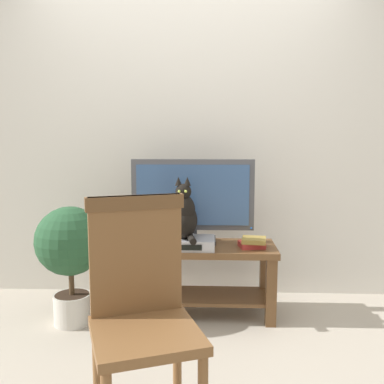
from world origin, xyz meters
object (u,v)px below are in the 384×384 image
at_px(tv_stand, 192,267).
at_px(potted_plant, 70,249).
at_px(tv, 193,198).
at_px(book_stack, 253,242).
at_px(media_box, 183,243).
at_px(wooden_chair, 141,303).
at_px(cat, 183,216).

relative_size(tv_stand, potted_plant, 1.45).
distance_m(tv_stand, tv, 0.49).
bearing_deg(book_stack, media_box, -176.03).
bearing_deg(book_stack, tv_stand, 173.02).
bearing_deg(wooden_chair, book_stack, 64.55).
xyz_separation_m(tv, media_box, (-0.06, -0.17, -0.29)).
xyz_separation_m(tv_stand, tv, (0.00, 0.08, 0.48)).
distance_m(media_box, wooden_chair, 1.19).
bearing_deg(wooden_chair, cat, 84.91).
relative_size(tv_stand, tv, 1.34).
relative_size(tv, media_box, 2.09).
distance_m(tv, potted_plant, 0.91).
height_order(media_box, book_stack, media_box).
height_order(tv_stand, potted_plant, potted_plant).
height_order(tv, cat, tv).
distance_m(tv_stand, cat, 0.40).
bearing_deg(media_box, tv, 71.15).
bearing_deg(cat, tv, 72.94).
height_order(cat, potted_plant, cat).
height_order(tv_stand, book_stack, book_stack).
xyz_separation_m(media_box, potted_plant, (-0.76, -0.10, -0.03)).
distance_m(tv_stand, media_box, 0.22).
bearing_deg(media_box, potted_plant, -172.44).
relative_size(tv, potted_plant, 1.08).
relative_size(tv_stand, cat, 2.76).
bearing_deg(potted_plant, book_stack, 6.18).
bearing_deg(potted_plant, media_box, 7.56).
xyz_separation_m(media_box, wooden_chair, (-0.10, -1.19, 0.04)).
relative_size(tv_stand, media_box, 2.80).
relative_size(media_box, wooden_chair, 0.41).
height_order(wooden_chair, book_stack, wooden_chair).
distance_m(media_box, cat, 0.19).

